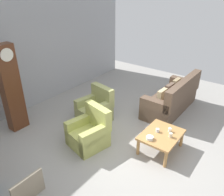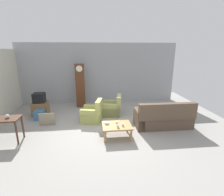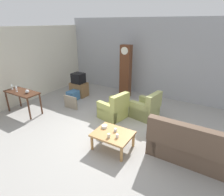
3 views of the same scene
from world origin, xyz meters
name	(u,v)px [view 3 (image 3 of 3)]	position (x,y,z in m)	size (l,w,h in m)	color
ground_plane	(110,133)	(0.00, 0.00, 0.00)	(10.40, 10.40, 0.00)	#999691
garage_door_wall	(155,59)	(0.00, 3.60, 1.60)	(8.40, 0.16, 3.20)	#9EA0A5
pegboard_wall_left	(23,66)	(-4.20, 0.40, 1.44)	(0.12, 6.40, 2.88)	beige
couch_floral	(195,148)	(2.28, 0.03, 0.36)	(2.11, 0.90, 1.04)	brown
armchair_olive_near	(114,110)	(-0.38, 0.87, 0.31)	(0.93, 0.91, 0.92)	tan
armchair_olive_far	(146,109)	(0.52, 1.48, 0.31)	(0.91, 0.88, 0.92)	tan
coffee_table_wood	(113,135)	(0.42, -0.53, 0.38)	(0.96, 0.76, 0.44)	#B27F47
console_table_dark	(22,95)	(-3.30, -0.42, 0.68)	(1.30, 0.56, 0.80)	#472819
grandfather_clock	(126,72)	(-0.97, 2.84, 1.10)	(0.44, 0.30, 2.19)	#562D19
tv_stand_cabinet	(79,89)	(-2.71, 1.85, 0.30)	(0.68, 0.52, 0.59)	brown
tv_crt	(78,78)	(-2.71, 1.85, 0.80)	(0.48, 0.44, 0.42)	black
framed_picture_leaning	(71,102)	(-2.14, 0.68, 0.25)	(0.60, 0.05, 0.49)	gray
storage_box_blue	(73,95)	(-2.63, 1.38, 0.19)	(0.36, 0.48, 0.38)	teal
glass_dome_cloche	(27,91)	(-3.00, -0.41, 0.86)	(0.12, 0.12, 0.12)	silver
cup_white_porcelain	(117,136)	(0.61, -0.64, 0.49)	(0.07, 0.07, 0.09)	white
cup_blue_rimmed	(115,130)	(0.43, -0.42, 0.48)	(0.08, 0.08, 0.08)	silver
cup_cream_tall	(109,136)	(0.43, -0.73, 0.49)	(0.08, 0.08, 0.10)	beige
bowl_white_stacked	(104,126)	(0.10, -0.42, 0.47)	(0.15, 0.15, 0.07)	white
wine_glass_tall	(12,86)	(-3.80, -0.44, 0.94)	(0.07, 0.07, 0.22)	silver
wine_glass_mid	(16,87)	(-3.63, -0.39, 0.91)	(0.06, 0.06, 0.18)	silver
wine_glass_short	(16,88)	(-3.44, -0.50, 0.94)	(0.07, 0.07, 0.22)	silver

